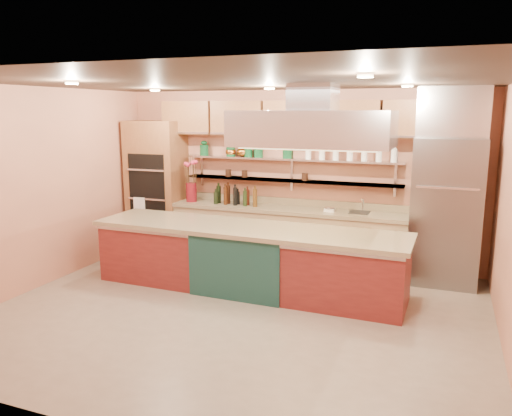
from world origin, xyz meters
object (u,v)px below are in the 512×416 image
at_px(flower_vase, 191,192).
at_px(copper_kettle, 242,152).
at_px(island, 247,258).
at_px(green_canister, 248,152).
at_px(kitchen_scale, 329,209).
at_px(refrigerator, 446,212).

xyz_separation_m(flower_vase, copper_kettle, (0.86, 0.22, 0.70)).
xyz_separation_m(island, green_canister, (-0.59, 1.52, 1.35)).
bearing_deg(island, kitchen_scale, 57.77).
distance_m(island, green_canister, 2.12).
distance_m(refrigerator, flower_vase, 4.10).
relative_size(refrigerator, island, 0.49).
distance_m(island, flower_vase, 2.13).
relative_size(kitchen_scale, copper_kettle, 0.81).
bearing_deg(kitchen_scale, island, -101.57).
bearing_deg(copper_kettle, flower_vase, -165.70).
xyz_separation_m(refrigerator, green_canister, (-3.13, 0.23, 0.75)).
height_order(island, flower_vase, flower_vase).
distance_m(refrigerator, copper_kettle, 3.33).
bearing_deg(kitchen_scale, green_canister, -166.96).
height_order(copper_kettle, green_canister, green_canister).
relative_size(flower_vase, green_canister, 1.99).
bearing_deg(kitchen_scale, copper_kettle, -166.37).
distance_m(flower_vase, green_canister, 1.22).
bearing_deg(refrigerator, copper_kettle, 175.94).
height_order(island, green_canister, green_canister).
height_order(refrigerator, island, refrigerator).
bearing_deg(green_canister, kitchen_scale, -8.67).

